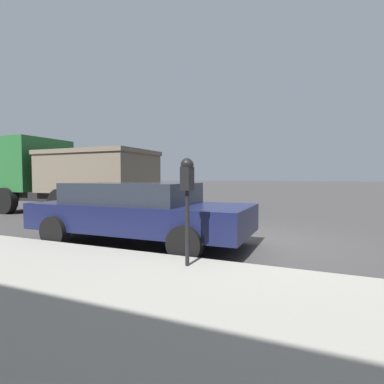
{
  "coord_description": "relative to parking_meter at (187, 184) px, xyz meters",
  "views": [
    {
      "loc": [
        -6.6,
        -1.66,
        1.45
      ],
      "look_at": [
        -2.13,
        0.24,
        1.21
      ],
      "focal_mm": 28.0,
      "sensor_mm": 36.0,
      "label": 1
    }
  ],
  "objects": [
    {
      "name": "ground_plane",
      "position": [
        2.66,
        -0.09,
        -1.36
      ],
      "size": [
        220.0,
        220.0,
        0.0
      ],
      "primitive_type": "plane",
      "color": "#3D3A3A"
    },
    {
      "name": "dump_truck",
      "position": [
        5.36,
        7.53,
        0.21
      ],
      "size": [
        2.94,
        6.56,
        3.09
      ],
      "rotation": [
        0.0,
        0.0,
        -0.0
      ],
      "color": "black",
      "rests_on": "ground_plane"
    },
    {
      "name": "car_navy",
      "position": [
        1.59,
        1.88,
        -0.64
      ],
      "size": [
        2.17,
        4.81,
        1.33
      ],
      "rotation": [
        0.0,
        0.0,
        3.15
      ],
      "color": "#14193D",
      "rests_on": "ground_plane"
    },
    {
      "name": "parking_meter",
      "position": [
        0.0,
        0.0,
        0.0
      ],
      "size": [
        0.21,
        0.19,
        1.57
      ],
      "color": "black",
      "rests_on": "sidewalk"
    }
  ]
}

